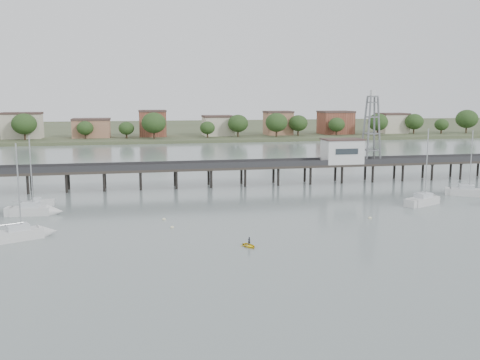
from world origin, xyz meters
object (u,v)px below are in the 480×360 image
object	(u,v)px
yellow_dinghy	(249,247)
sailboat_b	(39,211)
sailboat_e	(473,193)
pier	(227,167)
sailboat_a	(28,234)
white_tender	(42,203)
sailboat_c	(428,200)
lattice_tower	(371,130)

from	to	relation	value
yellow_dinghy	sailboat_b	bearing A→B (deg)	118.50
sailboat_b	sailboat_e	world-z (taller)	sailboat_b
pier	sailboat_a	bearing A→B (deg)	-132.56
white_tender	sailboat_b	bearing A→B (deg)	-87.94
sailboat_c	sailboat_e	xyz separation A→B (m)	(12.18, 4.94, 0.00)
sailboat_e	sailboat_a	size ratio (longest dim) A/B	0.98
pier	yellow_dinghy	world-z (taller)	pier
lattice_tower	sailboat_a	world-z (taller)	lattice_tower
pier	sailboat_b	size ratio (longest dim) A/B	11.56
sailboat_a	white_tender	bearing A→B (deg)	69.29
lattice_tower	sailboat_a	distance (m)	73.71
sailboat_b	sailboat_c	distance (m)	63.88
white_tender	yellow_dinghy	xyz separation A→B (m)	(28.88, -31.49, -0.46)
sailboat_c	yellow_dinghy	bearing A→B (deg)	-176.41
sailboat_b	white_tender	size ratio (longest dim) A/B	3.34
sailboat_b	sailboat_e	distance (m)	75.91
yellow_dinghy	sailboat_c	bearing A→B (deg)	7.50
lattice_tower	sailboat_e	bearing A→B (deg)	-61.34
pier	sailboat_a	size ratio (longest dim) A/B	11.47
sailboat_c	white_tender	distance (m)	65.56
pier	sailboat_a	xyz separation A→B (m)	(-32.38, -35.26, -3.15)
lattice_tower	sailboat_a	xyz separation A→B (m)	(-63.88, -35.26, -10.46)
sailboat_e	white_tender	bearing A→B (deg)	-154.58
pier	sailboat_c	xyz separation A→B (m)	(30.41, -25.22, -3.15)
sailboat_b	sailboat_e	xyz separation A→B (m)	(75.91, 0.65, 0.00)
sailboat_e	white_tender	size ratio (longest dim) A/B	3.30
sailboat_b	yellow_dinghy	world-z (taller)	sailboat_b
sailboat_c	yellow_dinghy	distance (m)	40.60
sailboat_b	yellow_dinghy	bearing A→B (deg)	-35.10
sailboat_a	white_tender	world-z (taller)	sailboat_a
sailboat_a	yellow_dinghy	bearing A→B (deg)	-44.30
sailboat_b	pier	bearing A→B (deg)	37.28
lattice_tower	white_tender	world-z (taller)	lattice_tower
pier	sailboat_e	size ratio (longest dim) A/B	11.70
lattice_tower	sailboat_c	distance (m)	27.33
sailboat_a	yellow_dinghy	world-z (taller)	sailboat_a
lattice_tower	sailboat_e	size ratio (longest dim) A/B	1.21
sailboat_b	sailboat_a	xyz separation A→B (m)	(0.94, -14.32, -0.00)
lattice_tower	sailboat_c	bearing A→B (deg)	-92.47
lattice_tower	white_tender	bearing A→B (deg)	-168.56
sailboat_e	yellow_dinghy	size ratio (longest dim) A/B	5.52
yellow_dinghy	sailboat_a	bearing A→B (deg)	139.49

